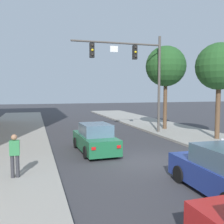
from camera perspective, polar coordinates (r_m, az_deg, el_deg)
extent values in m
plane|color=#38383D|center=(12.75, 6.26, -10.79)|extent=(120.00, 120.00, 0.00)
cylinder|color=#514C47|center=(20.66, 10.42, 5.98)|extent=(0.20, 0.20, 7.50)
cylinder|color=#514C47|center=(19.65, 1.23, 15.08)|extent=(6.91, 0.14, 0.14)
cube|color=black|center=(20.01, 5.10, 13.06)|extent=(0.32, 0.28, 1.05)
sphere|color=#2D2823|center=(19.92, 5.27, 14.06)|extent=(0.18, 0.18, 0.18)
sphere|color=yellow|center=(19.87, 5.26, 13.12)|extent=(0.18, 0.18, 0.18)
sphere|color=#2D2823|center=(19.83, 5.25, 12.17)|extent=(0.18, 0.18, 0.18)
cube|color=black|center=(19.04, -4.48, 13.50)|extent=(0.32, 0.28, 1.05)
sphere|color=#2D2823|center=(18.95, -4.38, 14.55)|extent=(0.18, 0.18, 0.18)
sphere|color=yellow|center=(18.89, -4.38, 13.57)|extent=(0.18, 0.18, 0.18)
sphere|color=#2D2823|center=(18.84, -4.37, 12.58)|extent=(0.18, 0.18, 0.18)
cube|color=white|center=(19.47, 0.45, 13.84)|extent=(0.60, 0.03, 0.44)
cube|color=#1E663D|center=(14.46, -3.82, -6.65)|extent=(1.86, 4.26, 0.80)
cube|color=slate|center=(14.19, -3.67, -3.91)|extent=(1.57, 2.05, 0.64)
cylinder|color=black|center=(15.57, -7.97, -6.77)|extent=(0.24, 0.65, 0.64)
cylinder|color=black|center=(15.95, -2.23, -6.45)|extent=(0.24, 0.65, 0.64)
cylinder|color=black|center=(13.08, -5.75, -8.94)|extent=(0.24, 0.65, 0.64)
cylinder|color=black|center=(13.53, 0.99, -8.46)|extent=(0.24, 0.65, 0.64)
cube|color=red|center=(12.27, -4.09, -8.12)|extent=(0.20, 0.05, 0.14)
cube|color=red|center=(12.65, 1.55, -7.72)|extent=(0.20, 0.05, 0.14)
cube|color=navy|center=(9.44, 23.31, -13.16)|extent=(1.78, 4.23, 0.80)
cylinder|color=black|center=(10.09, 14.79, -13.21)|extent=(0.23, 0.64, 0.64)
cylinder|color=black|center=(10.97, 22.24, -11.94)|extent=(0.23, 0.64, 0.64)
cylinder|color=#333338|center=(10.49, -21.24, -11.22)|extent=(0.14, 0.14, 0.85)
cylinder|color=#333338|center=(10.48, -20.23, -11.21)|extent=(0.14, 0.14, 0.85)
cube|color=#337F47|center=(10.32, -20.85, -7.45)|extent=(0.36, 0.22, 0.56)
sphere|color=#9E7051|center=(10.24, -20.91, -5.26)|extent=(0.22, 0.22, 0.22)
cylinder|color=#B2B2B7|center=(15.11, 23.26, -7.05)|extent=(0.24, 0.24, 0.55)
sphere|color=#B2B2B7|center=(15.04, 23.30, -5.80)|extent=(0.22, 0.22, 0.22)
cylinder|color=#B2B2B7|center=(14.99, 22.73, -7.02)|extent=(0.12, 0.09, 0.09)
cylinder|color=brown|center=(18.89, 22.44, 0.11)|extent=(0.32, 0.32, 3.72)
sphere|color=#235123|center=(18.92, 22.72, 9.34)|extent=(3.15, 3.15, 3.15)
cylinder|color=brown|center=(22.58, 11.72, 1.50)|extent=(0.32, 0.32, 4.08)
sphere|color=#235123|center=(22.65, 11.86, 9.93)|extent=(3.43, 3.43, 3.43)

